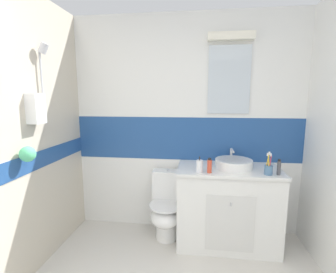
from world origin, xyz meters
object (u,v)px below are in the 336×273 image
(toothbrush_cup, at_px, (268,169))
(soap_dispenser, at_px, (199,166))
(deodorant_spray_can, at_px, (209,166))
(sink_basin, at_px, (234,163))
(toothpaste_tube_upright, at_px, (279,168))
(toilet, at_px, (167,207))

(toothbrush_cup, xyz_separation_m, soap_dispenser, (-0.65, -0.01, 0.01))
(toothbrush_cup, relative_size, soap_dispenser, 1.39)
(deodorant_spray_can, bearing_deg, soap_dispenser, -179.26)
(sink_basin, height_order, toothpaste_tube_upright, sink_basin)
(toilet, height_order, toothbrush_cup, toothbrush_cup)
(soap_dispenser, bearing_deg, sink_basin, 29.95)
(sink_basin, height_order, soap_dispenser, sink_basin)
(sink_basin, distance_m, soap_dispenser, 0.41)
(toilet, height_order, deodorant_spray_can, deodorant_spray_can)
(toothpaste_tube_upright, bearing_deg, toothbrush_cup, -176.28)
(sink_basin, relative_size, soap_dispenser, 2.61)
(sink_basin, distance_m, toilet, 0.89)
(deodorant_spray_can, bearing_deg, toothbrush_cup, 0.89)
(toothbrush_cup, relative_size, deodorant_spray_can, 1.55)
(sink_basin, xyz_separation_m, deodorant_spray_can, (-0.26, -0.20, 0.02))
(toothbrush_cup, bearing_deg, toothpaste_tube_upright, 3.72)
(toothbrush_cup, distance_m, deodorant_spray_can, 0.55)
(deodorant_spray_can, distance_m, toothpaste_tube_upright, 0.65)
(deodorant_spray_can, bearing_deg, toothpaste_tube_upright, 1.31)
(toilet, xyz_separation_m, toothbrush_cup, (1.00, -0.22, 0.55))
(deodorant_spray_can, height_order, toothpaste_tube_upright, toothpaste_tube_upright)
(toothbrush_cup, bearing_deg, sink_basin, 146.83)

